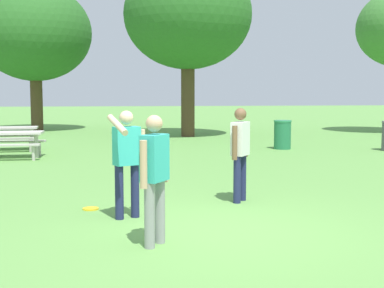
{
  "coord_description": "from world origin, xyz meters",
  "views": [
    {
      "loc": [
        -1.21,
        -7.15,
        1.94
      ],
      "look_at": [
        -0.05,
        2.14,
        1.0
      ],
      "focal_mm": 49.94,
      "sensor_mm": 36.0,
      "label": 1
    }
  ],
  "objects_px": {
    "person_catcher": "(155,171)",
    "trash_can_beside_table": "(282,135)",
    "picnic_table_near": "(12,139)",
    "picnic_table_far": "(10,133)",
    "frisbee": "(91,209)",
    "person_thrower": "(240,148)",
    "tree_tall_left": "(35,33)",
    "tree_broad_center": "(188,15)",
    "person_bystander": "(127,156)"
  },
  "relations": [
    {
      "from": "picnic_table_near",
      "to": "picnic_table_far",
      "type": "bearing_deg",
      "value": 103.1
    },
    {
      "from": "picnic_table_near",
      "to": "tree_broad_center",
      "type": "height_order",
      "value": "tree_broad_center"
    },
    {
      "from": "person_thrower",
      "to": "frisbee",
      "type": "bearing_deg",
      "value": -173.24
    },
    {
      "from": "tree_broad_center",
      "to": "person_bystander",
      "type": "bearing_deg",
      "value": -100.25
    },
    {
      "from": "person_thrower",
      "to": "picnic_table_far",
      "type": "distance_m",
      "value": 10.45
    },
    {
      "from": "trash_can_beside_table",
      "to": "tree_tall_left",
      "type": "height_order",
      "value": "tree_tall_left"
    },
    {
      "from": "picnic_table_far",
      "to": "trash_can_beside_table",
      "type": "distance_m",
      "value": 8.91
    },
    {
      "from": "tree_tall_left",
      "to": "tree_broad_center",
      "type": "relative_size",
      "value": 0.95
    },
    {
      "from": "trash_can_beside_table",
      "to": "person_thrower",
      "type": "bearing_deg",
      "value": -111.49
    },
    {
      "from": "tree_tall_left",
      "to": "frisbee",
      "type": "bearing_deg",
      "value": -78.37
    },
    {
      "from": "person_thrower",
      "to": "tree_broad_center",
      "type": "bearing_deg",
      "value": 87.23
    },
    {
      "from": "person_bystander",
      "to": "picnic_table_near",
      "type": "height_order",
      "value": "person_bystander"
    },
    {
      "from": "picnic_table_near",
      "to": "tree_broad_center",
      "type": "relative_size",
      "value": 0.23
    },
    {
      "from": "person_bystander",
      "to": "frisbee",
      "type": "bearing_deg",
      "value": 130.97
    },
    {
      "from": "picnic_table_near",
      "to": "tree_tall_left",
      "type": "bearing_deg",
      "value": 95.47
    },
    {
      "from": "picnic_table_near",
      "to": "trash_can_beside_table",
      "type": "bearing_deg",
      "value": 9.79
    },
    {
      "from": "person_catcher",
      "to": "tree_broad_center",
      "type": "distance_m",
      "value": 16.53
    },
    {
      "from": "person_catcher",
      "to": "trash_can_beside_table",
      "type": "xyz_separation_m",
      "value": [
        4.83,
        10.62,
        -0.46
      ]
    },
    {
      "from": "picnic_table_far",
      "to": "tree_tall_left",
      "type": "xyz_separation_m",
      "value": [
        -0.56,
        8.83,
        4.11
      ]
    },
    {
      "from": "person_catcher",
      "to": "picnic_table_near",
      "type": "xyz_separation_m",
      "value": [
        -3.58,
        9.17,
        -0.38
      ]
    },
    {
      "from": "person_bystander",
      "to": "tree_broad_center",
      "type": "height_order",
      "value": "tree_broad_center"
    },
    {
      "from": "picnic_table_near",
      "to": "picnic_table_far",
      "type": "height_order",
      "value": "same"
    },
    {
      "from": "picnic_table_near",
      "to": "picnic_table_far",
      "type": "xyz_separation_m",
      "value": [
        -0.48,
        2.07,
        0.0
      ]
    },
    {
      "from": "person_thrower",
      "to": "person_bystander",
      "type": "xyz_separation_m",
      "value": [
        -1.95,
        -1.0,
        0.02
      ]
    },
    {
      "from": "person_bystander",
      "to": "trash_can_beside_table",
      "type": "xyz_separation_m",
      "value": [
        5.16,
        9.14,
        -0.48
      ]
    },
    {
      "from": "frisbee",
      "to": "trash_can_beside_table",
      "type": "relative_size",
      "value": 0.27
    },
    {
      "from": "person_catcher",
      "to": "picnic_table_far",
      "type": "relative_size",
      "value": 0.9
    },
    {
      "from": "frisbee",
      "to": "tree_tall_left",
      "type": "bearing_deg",
      "value": 101.63
    },
    {
      "from": "person_catcher",
      "to": "frisbee",
      "type": "distance_m",
      "value": 2.54
    },
    {
      "from": "tree_broad_center",
      "to": "trash_can_beside_table",
      "type": "bearing_deg",
      "value": -63.95
    },
    {
      "from": "tree_tall_left",
      "to": "tree_broad_center",
      "type": "bearing_deg",
      "value": -31.48
    },
    {
      "from": "person_thrower",
      "to": "picnic_table_far",
      "type": "bearing_deg",
      "value": 122.94
    },
    {
      "from": "picnic_table_far",
      "to": "tree_tall_left",
      "type": "height_order",
      "value": "tree_tall_left"
    },
    {
      "from": "picnic_table_near",
      "to": "tree_broad_center",
      "type": "bearing_deg",
      "value": 48.84
    },
    {
      "from": "frisbee",
      "to": "person_thrower",
      "type": "bearing_deg",
      "value": 6.76
    },
    {
      "from": "frisbee",
      "to": "picnic_table_far",
      "type": "bearing_deg",
      "value": 109.0
    },
    {
      "from": "person_thrower",
      "to": "picnic_table_far",
      "type": "relative_size",
      "value": 0.9
    },
    {
      "from": "picnic_table_near",
      "to": "person_thrower",
      "type": "bearing_deg",
      "value": -52.18
    },
    {
      "from": "person_bystander",
      "to": "picnic_table_far",
      "type": "height_order",
      "value": "person_bystander"
    },
    {
      "from": "person_bystander",
      "to": "person_thrower",
      "type": "bearing_deg",
      "value": 27.05
    },
    {
      "from": "person_catcher",
      "to": "picnic_table_far",
      "type": "xyz_separation_m",
      "value": [
        -4.06,
        11.24,
        -0.38
      ]
    },
    {
      "from": "person_thrower",
      "to": "person_bystander",
      "type": "distance_m",
      "value": 2.19
    },
    {
      "from": "frisbee",
      "to": "picnic_table_far",
      "type": "height_order",
      "value": "picnic_table_far"
    },
    {
      "from": "person_thrower",
      "to": "tree_broad_center",
      "type": "distance_m",
      "value": 14.01
    },
    {
      "from": "person_catcher",
      "to": "trash_can_beside_table",
      "type": "relative_size",
      "value": 1.71
    },
    {
      "from": "picnic_table_near",
      "to": "tree_tall_left",
      "type": "height_order",
      "value": "tree_tall_left"
    },
    {
      "from": "person_catcher",
      "to": "trash_can_beside_table",
      "type": "bearing_deg",
      "value": 65.56
    },
    {
      "from": "frisbee",
      "to": "picnic_table_near",
      "type": "distance_m",
      "value": 7.5
    },
    {
      "from": "picnic_table_far",
      "to": "frisbee",
      "type": "bearing_deg",
      "value": -71.0
    },
    {
      "from": "person_thrower",
      "to": "frisbee",
      "type": "xyz_separation_m",
      "value": [
        -2.55,
        -0.3,
        -0.93
      ]
    }
  ]
}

